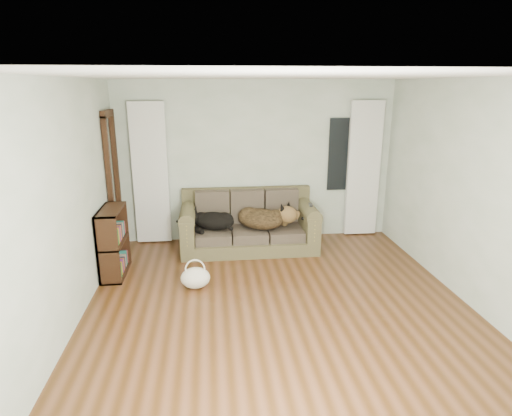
{
  "coord_description": "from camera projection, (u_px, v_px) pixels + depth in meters",
  "views": [
    {
      "loc": [
        -0.76,
        -4.39,
        2.53
      ],
      "look_at": [
        -0.1,
        1.6,
        0.77
      ],
      "focal_mm": 30.0,
      "sensor_mm": 36.0,
      "label": 1
    }
  ],
  "objects": [
    {
      "name": "sofa",
      "position": [
        249.0,
        221.0,
        6.72
      ],
      "size": [
        2.1,
        0.91,
        0.86
      ],
      "primitive_type": "cube",
      "color": "#4A4426",
      "rests_on": "floor"
    },
    {
      "name": "door_casing",
      "position": [
        114.0,
        186.0,
        6.41
      ],
      "size": [
        0.07,
        0.6,
        2.1
      ],
      "primitive_type": "cube",
      "color": "black",
      "rests_on": "ground"
    },
    {
      "name": "wall_left",
      "position": [
        65.0,
        208.0,
        4.38
      ],
      "size": [
        0.04,
        5.0,
        2.6
      ],
      "primitive_type": "cube",
      "color": "silver",
      "rests_on": "ground"
    },
    {
      "name": "floor",
      "position": [
        280.0,
        310.0,
        4.98
      ],
      "size": [
        5.0,
        5.0,
        0.0
      ],
      "primitive_type": "plane",
      "color": "#43270E",
      "rests_on": "ground"
    },
    {
      "name": "window_pane",
      "position": [
        343.0,
        154.0,
        7.09
      ],
      "size": [
        0.5,
        0.03,
        1.2
      ],
      "primitive_type": "cube",
      "color": "black",
      "rests_on": "wall_back"
    },
    {
      "name": "ceiling",
      "position": [
        284.0,
        76.0,
        4.25
      ],
      "size": [
        5.0,
        5.0,
        0.0
      ],
      "primitive_type": "plane",
      "color": "white",
      "rests_on": "ground"
    },
    {
      "name": "bookshelf",
      "position": [
        113.0,
        240.0,
        5.78
      ],
      "size": [
        0.31,
        0.76,
        0.94
      ],
      "primitive_type": "cube",
      "rotation": [
        0.0,
        0.0,
        0.03
      ],
      "color": "black",
      "rests_on": "floor"
    },
    {
      "name": "curtain_right",
      "position": [
        363.0,
        169.0,
        7.15
      ],
      "size": [
        0.55,
        0.08,
        2.25
      ],
      "primitive_type": "cube",
      "color": "white",
      "rests_on": "ground"
    },
    {
      "name": "tv_remote",
      "position": [
        311.0,
        205.0,
        6.61
      ],
      "size": [
        0.08,
        0.2,
        0.02
      ],
      "primitive_type": "cube",
      "rotation": [
        0.0,
        0.0,
        -0.13
      ],
      "color": "black",
      "rests_on": "sofa"
    },
    {
      "name": "dog_shepherd",
      "position": [
        264.0,
        220.0,
        6.67
      ],
      "size": [
        0.95,
        0.88,
        0.34
      ],
      "primitive_type": "ellipsoid",
      "rotation": [
        0.0,
        0.0,
        2.57
      ],
      "color": "black",
      "rests_on": "sofa"
    },
    {
      "name": "wall_back",
      "position": [
        256.0,
        162.0,
        7.0
      ],
      "size": [
        4.5,
        0.04,
        2.6
      ],
      "primitive_type": "cube",
      "color": "silver",
      "rests_on": "ground"
    },
    {
      "name": "wall_right",
      "position": [
        477.0,
        196.0,
        4.85
      ],
      "size": [
        0.04,
        5.0,
        2.6
      ],
      "primitive_type": "cube",
      "color": "silver",
      "rests_on": "ground"
    },
    {
      "name": "dog_black_lab",
      "position": [
        212.0,
        221.0,
        6.63
      ],
      "size": [
        0.77,
        0.67,
        0.27
      ],
      "primitive_type": "ellipsoid",
      "rotation": [
        0.0,
        0.0,
        -0.41
      ],
      "color": "black",
      "rests_on": "sofa"
    },
    {
      "name": "curtain_left",
      "position": [
        151.0,
        174.0,
        6.79
      ],
      "size": [
        0.55,
        0.08,
        2.25
      ],
      "primitive_type": "cube",
      "color": "white",
      "rests_on": "ground"
    },
    {
      "name": "tote_bag",
      "position": [
        195.0,
        276.0,
        5.47
      ],
      "size": [
        0.46,
        0.41,
        0.27
      ],
      "primitive_type": "ellipsoid",
      "rotation": [
        0.0,
        0.0,
        -0.36
      ],
      "color": "beige",
      "rests_on": "floor"
    }
  ]
}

